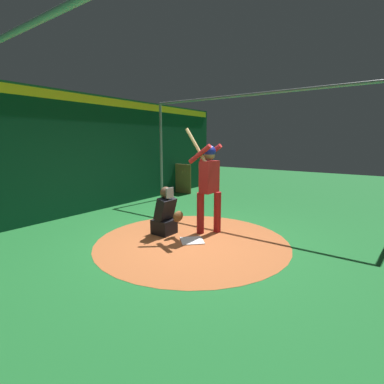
% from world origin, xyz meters
% --- Properties ---
extents(ground_plane, '(27.88, 27.88, 0.00)m').
position_xyz_m(ground_plane, '(0.00, 0.00, 0.00)').
color(ground_plane, '#1E6B2D').
extents(dirt_circle, '(3.62, 3.62, 0.01)m').
position_xyz_m(dirt_circle, '(0.00, 0.00, 0.00)').
color(dirt_circle, '#B76033').
rests_on(dirt_circle, ground).
extents(home_plate, '(0.59, 0.59, 0.01)m').
position_xyz_m(home_plate, '(0.00, 0.00, 0.01)').
color(home_plate, white).
rests_on(home_plate, dirt_circle).
extents(batter, '(0.68, 0.49, 2.13)m').
position_xyz_m(batter, '(-0.03, 0.61, 1.09)').
color(batter, maroon).
rests_on(batter, ground).
extents(catcher, '(0.58, 0.40, 0.98)m').
position_xyz_m(catcher, '(-0.68, 0.03, 0.39)').
color(catcher, black).
rests_on(catcher, ground).
extents(back_wall, '(0.23, 11.88, 3.07)m').
position_xyz_m(back_wall, '(-3.62, 0.00, 1.55)').
color(back_wall, '#0C3D26').
rests_on(back_wall, ground).
extents(cage_frame, '(6.27, 5.32, 3.04)m').
position_xyz_m(cage_frame, '(0.00, 0.00, 2.17)').
color(cage_frame, gray).
rests_on(cage_frame, ground).
extents(bat_rack, '(1.06, 0.21, 1.05)m').
position_xyz_m(bat_rack, '(-3.37, 3.90, 0.49)').
color(bat_rack, olive).
rests_on(bat_rack, ground).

